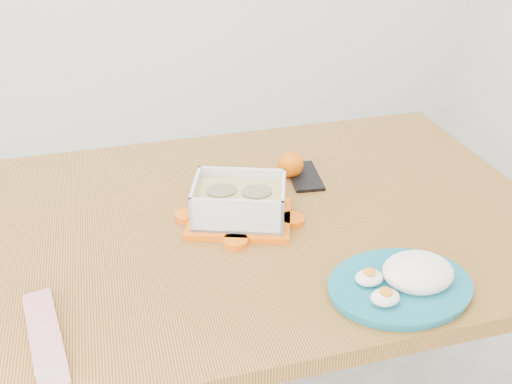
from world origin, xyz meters
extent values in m
cube|color=#AD7531|center=(0.20, -0.03, 0.73)|extent=(1.36, 0.95, 0.04)
cylinder|color=brown|center=(-0.41, 0.31, 0.35)|extent=(0.06, 0.06, 0.71)
cylinder|color=brown|center=(0.78, 0.38, 0.35)|extent=(0.06, 0.06, 0.71)
cube|color=#FF6507|center=(0.16, -0.05, 0.76)|extent=(0.26, 0.23, 0.01)
cube|color=silver|center=(0.16, -0.05, 0.80)|extent=(0.23, 0.19, 0.08)
cube|color=tan|center=(0.16, -0.05, 0.80)|extent=(0.21, 0.18, 0.05)
cylinder|color=#847E57|center=(0.13, -0.04, 0.82)|extent=(0.08, 0.08, 0.02)
cylinder|color=#847E57|center=(0.20, -0.06, 0.82)|extent=(0.08, 0.08, 0.02)
sphere|color=#FF5D05|center=(0.33, 0.13, 0.78)|extent=(0.06, 0.06, 0.06)
cylinder|color=#176D80|center=(0.41, -0.34, 0.76)|extent=(0.28, 0.28, 0.02)
ellipsoid|color=white|center=(0.45, -0.34, 0.80)|extent=(0.14, 0.12, 0.06)
ellipsoid|color=white|center=(0.36, -0.33, 0.78)|extent=(0.06, 0.04, 0.03)
ellipsoid|color=white|center=(0.36, -0.39, 0.78)|extent=(0.06, 0.04, 0.03)
cube|color=#B20920|center=(-0.23, -0.33, 0.76)|extent=(0.09, 0.21, 0.02)
cube|color=black|center=(0.36, 0.11, 0.75)|extent=(0.08, 0.15, 0.01)
camera|label=1|loc=(-0.02, -1.09, 1.46)|focal=40.00mm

